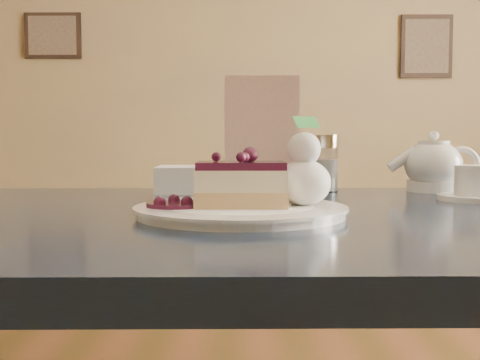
{
  "coord_description": "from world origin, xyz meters",
  "views": [
    {
      "loc": [
        0.22,
        -0.4,
        0.79
      ],
      "look_at": [
        0.22,
        0.27,
        0.75
      ],
      "focal_mm": 45.0,
      "sensor_mm": 36.0,
      "label": 1
    }
  ],
  "objects_px": {
    "dessert_plate": "(241,211)",
    "tea_set": "(440,170)",
    "main_table": "(240,266)",
    "cheesecake_slice": "(241,185)"
  },
  "relations": [
    {
      "from": "dessert_plate",
      "to": "tea_set",
      "type": "xyz_separation_m",
      "value": [
        0.35,
        0.32,
        0.03
      ]
    },
    {
      "from": "main_table",
      "to": "cheesecake_slice",
      "type": "xyz_separation_m",
      "value": [
        0.0,
        -0.05,
        0.11
      ]
    },
    {
      "from": "dessert_plate",
      "to": "tea_set",
      "type": "relative_size",
      "value": 0.98
    },
    {
      "from": "main_table",
      "to": "tea_set",
      "type": "bearing_deg",
      "value": 36.69
    },
    {
      "from": "dessert_plate",
      "to": "cheesecake_slice",
      "type": "relative_size",
      "value": 2.26
    },
    {
      "from": "cheesecake_slice",
      "to": "tea_set",
      "type": "xyz_separation_m",
      "value": [
        0.35,
        0.32,
        0.0
      ]
    },
    {
      "from": "tea_set",
      "to": "dessert_plate",
      "type": "bearing_deg",
      "value": -137.43
    },
    {
      "from": "main_table",
      "to": "dessert_plate",
      "type": "distance_m",
      "value": 0.09
    },
    {
      "from": "main_table",
      "to": "cheesecake_slice",
      "type": "height_order",
      "value": "cheesecake_slice"
    },
    {
      "from": "main_table",
      "to": "dessert_plate",
      "type": "height_order",
      "value": "dessert_plate"
    }
  ]
}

